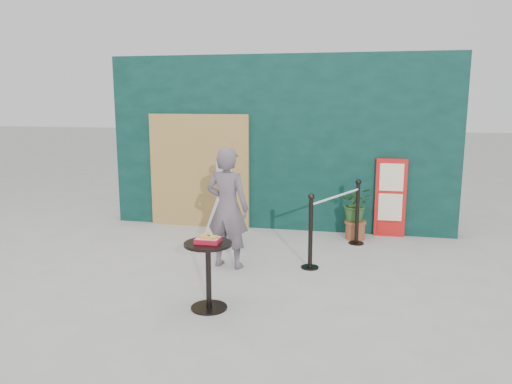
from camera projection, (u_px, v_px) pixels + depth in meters
The scene contains 10 objects.
ground at pixel (235, 293), 5.90m from camera, with size 60.00×60.00×0.00m, color #ADAAA5.
back_wall at pixel (279, 143), 8.65m from camera, with size 6.00×0.30×3.00m, color black.
bamboo_fence at pixel (199, 171), 8.83m from camera, with size 1.80×0.08×2.00m, color tan.
woman at pixel (228, 208), 6.70m from camera, with size 0.60×0.39×1.64m, color #60525A.
menu_board at pixel (390, 198), 8.23m from camera, with size 0.50×0.07×1.30m.
statue at pixel (224, 208), 7.65m from camera, with size 0.59×0.59×1.51m.
cafe_table at pixel (208, 265), 5.39m from camera, with size 0.52×0.52×0.75m.
food_basket at pixel (208, 239), 5.34m from camera, with size 0.26×0.19×0.11m.
planter at pixel (356, 209), 8.08m from camera, with size 0.52×0.45×0.88m.
stanchion_barrier at pixel (336, 222), 7.25m from camera, with size 0.84×1.54×1.03m.
Camera 1 is at (1.40, -5.40, 2.28)m, focal length 35.00 mm.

